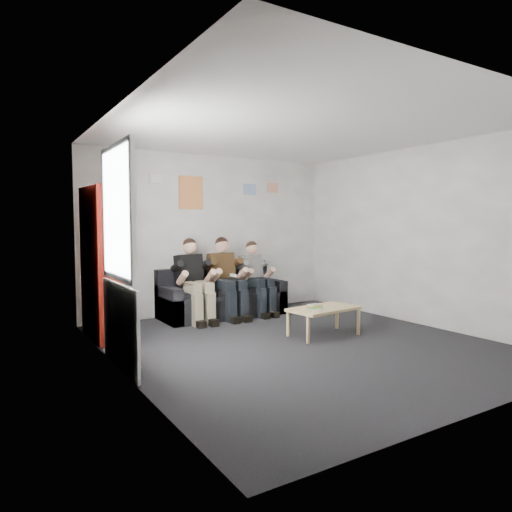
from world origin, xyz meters
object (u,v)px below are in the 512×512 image
Objects in this scene: bookshelf at (102,263)px; coffee_table at (324,311)px; sofa at (222,299)px; person_left at (195,281)px; person_middle at (227,278)px; person_right at (257,278)px.

bookshelf is 2.07× the size of coffee_table.
sofa is 1.57× the size of person_left.
bookshelf is 3.04m from coffee_table.
person_middle is (0.00, -0.20, 0.36)m from sofa.
person_middle is at bearing -90.00° from sofa.
bookshelf reaches higher than sofa.
person_left is at bearing 122.91° from coffee_table.
person_left reaches higher than coffee_table.
person_middle is (0.57, -0.00, 0.00)m from person_left.
person_left is at bearing -161.25° from sofa.
sofa is at bearing 106.08° from coffee_table.
person_middle reaches higher than coffee_table.
bookshelf reaches higher than coffee_table.
person_right is at bearing 7.73° from person_middle.
person_left is (-0.57, -0.19, 0.36)m from sofa.
bookshelf reaches higher than person_left.
sofa is 0.70m from person_left.
sofa reaches higher than coffee_table.
bookshelf is at bearing -172.32° from person_left.
bookshelf reaches higher than person_right.
person_right is (0.01, 1.76, 0.27)m from coffee_table.
bookshelf is at bearing -163.26° from person_middle.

